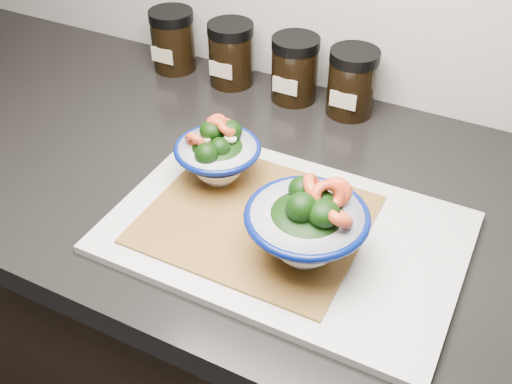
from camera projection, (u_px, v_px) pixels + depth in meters
The scene contains 10 objects.
cabinet at pixel (241, 361), 1.19m from camera, with size 3.43×0.58×0.86m, color black.
countertop at pixel (236, 184), 0.90m from camera, with size 3.50×0.60×0.04m, color black.
cutting_board at pixel (286, 232), 0.78m from camera, with size 0.45×0.30×0.01m, color beige.
bamboo_mat at pixel (256, 219), 0.79m from camera, with size 0.28×0.24×0.00m, color #A37430.
bowl_left at pixel (218, 155), 0.83m from camera, with size 0.12×0.12×0.10m.
bowl_right at pixel (308, 225), 0.71m from camera, with size 0.15×0.15×0.11m.
spice_jar_a at pixel (173, 40), 1.11m from camera, with size 0.08×0.08×0.11m.
spice_jar_b at pixel (231, 54), 1.07m from camera, with size 0.08×0.08×0.11m.
spice_jar_c at pixel (295, 69), 1.02m from camera, with size 0.08×0.08×0.11m.
spice_jar_d at pixel (352, 82), 0.99m from camera, with size 0.08×0.08×0.11m.
Camera 1 is at (0.35, 0.84, 1.44)m, focal length 42.00 mm.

